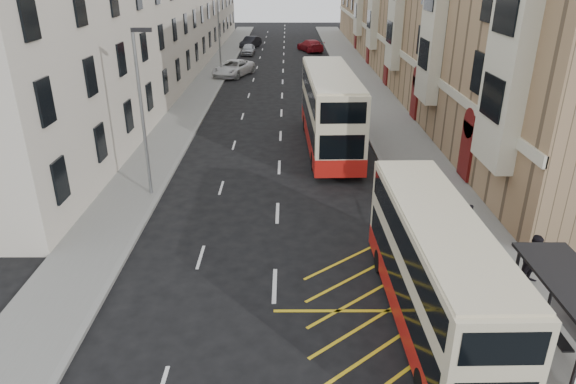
{
  "coord_description": "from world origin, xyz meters",
  "views": [
    {
      "loc": [
        0.46,
        -11.66,
        10.61
      ],
      "look_at": [
        0.49,
        6.74,
        2.51
      ],
      "focal_mm": 32.0,
      "sensor_mm": 36.0,
      "label": 1
    }
  ],
  "objects_px": {
    "street_lamp_near": "(142,106)",
    "street_lamp_far": "(219,32)",
    "car_silver": "(248,49)",
    "car_red": "(310,45)",
    "pedestrian_mid": "(535,260)",
    "double_decker_front": "(434,271)",
    "car_dark": "(251,42)",
    "pedestrian_far": "(469,222)",
    "white_van": "(233,68)",
    "double_decker_rear": "(330,110)"
  },
  "relations": [
    {
      "from": "street_lamp_near",
      "to": "car_red",
      "type": "distance_m",
      "value": 49.34
    },
    {
      "from": "pedestrian_far",
      "to": "double_decker_front",
      "type": "bearing_deg",
      "value": 92.72
    },
    {
      "from": "car_silver",
      "to": "car_dark",
      "type": "xyz_separation_m",
      "value": [
        -0.07,
        6.36,
        0.07
      ]
    },
    {
      "from": "street_lamp_far",
      "to": "car_dark",
      "type": "distance_m",
      "value": 22.13
    },
    {
      "from": "car_red",
      "to": "street_lamp_near",
      "type": "bearing_deg",
      "value": 58.44
    },
    {
      "from": "street_lamp_far",
      "to": "pedestrian_mid",
      "type": "bearing_deg",
      "value": -67.71
    },
    {
      "from": "street_lamp_far",
      "to": "pedestrian_far",
      "type": "xyz_separation_m",
      "value": [
        14.34,
        -34.76,
        -3.71
      ]
    },
    {
      "from": "double_decker_front",
      "to": "car_red",
      "type": "height_order",
      "value": "double_decker_front"
    },
    {
      "from": "double_decker_front",
      "to": "street_lamp_near",
      "type": "bearing_deg",
      "value": 137.25
    },
    {
      "from": "pedestrian_mid",
      "to": "pedestrian_far",
      "type": "bearing_deg",
      "value": 85.0
    },
    {
      "from": "white_van",
      "to": "car_dark",
      "type": "height_order",
      "value": "white_van"
    },
    {
      "from": "double_decker_rear",
      "to": "car_red",
      "type": "bearing_deg",
      "value": 87.64
    },
    {
      "from": "street_lamp_near",
      "to": "street_lamp_far",
      "type": "xyz_separation_m",
      "value": [
        0.0,
        30.0,
        0.0
      ]
    },
    {
      "from": "car_silver",
      "to": "car_red",
      "type": "xyz_separation_m",
      "value": [
        8.28,
        2.8,
        0.1
      ]
    },
    {
      "from": "street_lamp_far",
      "to": "double_decker_front",
      "type": "distance_m",
      "value": 41.8
    },
    {
      "from": "double_decker_rear",
      "to": "pedestrian_far",
      "type": "height_order",
      "value": "double_decker_rear"
    },
    {
      "from": "street_lamp_far",
      "to": "car_silver",
      "type": "relative_size",
      "value": 1.96
    },
    {
      "from": "car_dark",
      "to": "car_silver",
      "type": "bearing_deg",
      "value": -71.08
    },
    {
      "from": "double_decker_front",
      "to": "white_van",
      "type": "bearing_deg",
      "value": 102.97
    },
    {
      "from": "street_lamp_far",
      "to": "pedestrian_mid",
      "type": "relative_size",
      "value": 4.2
    },
    {
      "from": "pedestrian_far",
      "to": "street_lamp_near",
      "type": "bearing_deg",
      "value": 13.38
    },
    {
      "from": "car_silver",
      "to": "car_red",
      "type": "distance_m",
      "value": 8.74
    },
    {
      "from": "white_van",
      "to": "car_silver",
      "type": "bearing_deg",
      "value": 108.47
    },
    {
      "from": "car_dark",
      "to": "car_red",
      "type": "xyz_separation_m",
      "value": [
        8.35,
        -3.56,
        0.03
      ]
    },
    {
      "from": "pedestrian_mid",
      "to": "white_van",
      "type": "relative_size",
      "value": 0.32
    },
    {
      "from": "car_dark",
      "to": "double_decker_rear",
      "type": "bearing_deg",
      "value": -61.68
    },
    {
      "from": "double_decker_rear",
      "to": "car_silver",
      "type": "height_order",
      "value": "double_decker_rear"
    },
    {
      "from": "street_lamp_near",
      "to": "street_lamp_far",
      "type": "bearing_deg",
      "value": 90.0
    },
    {
      "from": "double_decker_front",
      "to": "white_van",
      "type": "distance_m",
      "value": 42.38
    },
    {
      "from": "street_lamp_far",
      "to": "double_decker_front",
      "type": "bearing_deg",
      "value": -74.21
    },
    {
      "from": "pedestrian_far",
      "to": "white_van",
      "type": "distance_m",
      "value": 38.09
    },
    {
      "from": "double_decker_front",
      "to": "car_silver",
      "type": "bearing_deg",
      "value": 98.91
    },
    {
      "from": "pedestrian_far",
      "to": "white_van",
      "type": "height_order",
      "value": "pedestrian_far"
    },
    {
      "from": "street_lamp_near",
      "to": "car_dark",
      "type": "bearing_deg",
      "value": 88.21
    },
    {
      "from": "pedestrian_far",
      "to": "car_silver",
      "type": "bearing_deg",
      "value": -44.11
    },
    {
      "from": "white_van",
      "to": "street_lamp_far",
      "type": "bearing_deg",
      "value": -118.98
    },
    {
      "from": "street_lamp_near",
      "to": "white_van",
      "type": "bearing_deg",
      "value": 87.87
    },
    {
      "from": "street_lamp_far",
      "to": "double_decker_rear",
      "type": "xyz_separation_m",
      "value": [
        9.46,
        -22.53,
        -2.18
      ]
    },
    {
      "from": "street_lamp_far",
      "to": "double_decker_rear",
      "type": "bearing_deg",
      "value": -67.23
    },
    {
      "from": "street_lamp_far",
      "to": "pedestrian_far",
      "type": "bearing_deg",
      "value": -67.58
    },
    {
      "from": "pedestrian_far",
      "to": "car_red",
      "type": "bearing_deg",
      "value": -53.55
    },
    {
      "from": "street_lamp_near",
      "to": "double_decker_rear",
      "type": "xyz_separation_m",
      "value": [
        9.46,
        7.47,
        -2.18
      ]
    },
    {
      "from": "car_dark",
      "to": "pedestrian_far",
      "type": "bearing_deg",
      "value": -59.04
    },
    {
      "from": "pedestrian_mid",
      "to": "double_decker_front",
      "type": "bearing_deg",
      "value": -179.4
    },
    {
      "from": "car_silver",
      "to": "car_dark",
      "type": "height_order",
      "value": "car_dark"
    },
    {
      "from": "street_lamp_far",
      "to": "car_silver",
      "type": "xyz_separation_m",
      "value": [
        1.69,
        15.37,
        -3.94
      ]
    },
    {
      "from": "street_lamp_near",
      "to": "car_dark",
      "type": "distance_m",
      "value": 51.9
    },
    {
      "from": "double_decker_front",
      "to": "white_van",
      "type": "relative_size",
      "value": 1.66
    },
    {
      "from": "car_red",
      "to": "pedestrian_far",
      "type": "bearing_deg",
      "value": 74.85
    },
    {
      "from": "street_lamp_far",
      "to": "white_van",
      "type": "xyz_separation_m",
      "value": [
        1.15,
        0.98,
        -3.81
      ]
    }
  ]
}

